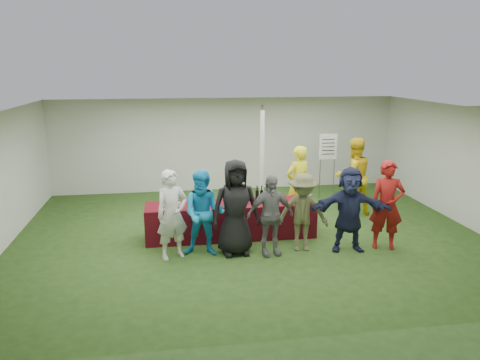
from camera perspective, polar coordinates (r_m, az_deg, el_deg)
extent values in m
plane|color=#284719|center=(10.24, 1.20, -6.77)|extent=(60.00, 60.00, 0.00)
plane|color=white|center=(13.73, -1.70, 4.37)|extent=(10.00, 0.00, 10.00)
plane|color=white|center=(6.12, 7.87, -7.84)|extent=(10.00, 0.00, 10.00)
plane|color=white|center=(11.78, 25.94, 1.40)|extent=(0.00, 8.00, 8.00)
plane|color=white|center=(9.63, 1.28, 8.46)|extent=(10.00, 10.00, 0.00)
cylinder|color=silver|center=(11.09, 2.69, 2.10)|extent=(0.10, 0.10, 2.70)
cube|color=#540F16|center=(10.05, -1.13, -4.89)|extent=(3.60, 0.80, 0.75)
cylinder|color=black|center=(10.04, 0.54, -2.01)|extent=(0.07, 0.07, 0.22)
cylinder|color=black|center=(10.00, 0.54, -1.19)|extent=(0.03, 0.03, 0.08)
cylinder|color=maroon|center=(9.99, 0.54, -0.90)|extent=(0.03, 0.03, 0.02)
cylinder|color=black|center=(10.12, 1.21, -1.90)|extent=(0.07, 0.07, 0.22)
cylinder|color=black|center=(10.08, 1.21, -1.07)|extent=(0.03, 0.03, 0.08)
cylinder|color=maroon|center=(10.06, 1.22, -0.79)|extent=(0.03, 0.03, 0.02)
cylinder|color=black|center=(10.14, 2.09, -1.87)|extent=(0.07, 0.07, 0.22)
cylinder|color=black|center=(10.10, 2.10, -1.05)|extent=(0.03, 0.03, 0.08)
cylinder|color=maroon|center=(10.08, 2.10, -0.76)|extent=(0.03, 0.03, 0.02)
cylinder|color=black|center=(10.15, 2.64, -1.85)|extent=(0.07, 0.07, 0.22)
cylinder|color=black|center=(10.11, 2.65, -1.03)|extent=(0.03, 0.03, 0.08)
cylinder|color=maroon|center=(10.10, 2.66, -0.74)|extent=(0.03, 0.03, 0.02)
cylinder|color=black|center=(10.18, 3.28, -1.82)|extent=(0.07, 0.07, 0.22)
cylinder|color=black|center=(10.14, 3.30, -1.00)|extent=(0.03, 0.03, 0.08)
cylinder|color=maroon|center=(10.12, 3.30, -0.72)|extent=(0.03, 0.03, 0.02)
cylinder|color=black|center=(10.19, 3.81, -1.81)|extent=(0.07, 0.07, 0.22)
cylinder|color=black|center=(10.15, 3.83, -0.99)|extent=(0.03, 0.03, 0.08)
cylinder|color=maroon|center=(10.14, 3.83, -0.71)|extent=(0.03, 0.03, 0.02)
cylinder|color=silver|center=(9.64, -9.20, -3.55)|extent=(0.06, 0.06, 0.00)
cylinder|color=silver|center=(9.62, -9.21, -3.32)|extent=(0.01, 0.01, 0.07)
cylinder|color=silver|center=(9.60, -9.23, -2.86)|extent=(0.06, 0.06, 0.08)
cylinder|color=#4D0810|center=(9.61, -9.22, -3.04)|extent=(0.05, 0.05, 0.02)
cylinder|color=silver|center=(9.56, -7.39, -3.62)|extent=(0.06, 0.06, 0.00)
cylinder|color=silver|center=(9.55, -7.40, -3.39)|extent=(0.01, 0.01, 0.07)
cylinder|color=silver|center=(9.53, -7.42, -2.93)|extent=(0.06, 0.06, 0.08)
cylinder|color=#4D0810|center=(9.53, -7.41, -3.11)|extent=(0.05, 0.05, 0.02)
cylinder|color=silver|center=(9.60, -5.81, -3.49)|extent=(0.06, 0.06, 0.00)
cylinder|color=silver|center=(9.59, -5.82, -3.27)|extent=(0.01, 0.01, 0.07)
cylinder|color=silver|center=(9.57, -5.83, -2.81)|extent=(0.06, 0.06, 0.08)
cylinder|color=silver|center=(9.63, -2.66, -3.39)|extent=(0.06, 0.06, 0.00)
cylinder|color=silver|center=(9.62, -2.66, -3.17)|extent=(0.01, 0.01, 0.07)
cylinder|color=silver|center=(9.59, -2.67, -2.71)|extent=(0.06, 0.06, 0.08)
cylinder|color=#4D0810|center=(9.60, -2.66, -2.88)|extent=(0.05, 0.05, 0.02)
cylinder|color=silver|center=(9.98, -1.37, -2.17)|extent=(0.07, 0.07, 0.20)
cylinder|color=silver|center=(9.95, -1.37, -1.53)|extent=(0.03, 0.03, 0.03)
cube|color=white|center=(10.29, 7.33, -2.28)|extent=(0.25, 0.18, 0.03)
cylinder|color=slate|center=(10.04, 8.16, -2.27)|extent=(0.23, 0.23, 0.18)
cylinder|color=slate|center=(13.08, 9.69, 0.12)|extent=(0.02, 0.02, 1.10)
cylinder|color=slate|center=(13.21, 11.34, 0.18)|extent=(0.02, 0.02, 1.10)
cube|color=white|center=(12.96, 10.69, 4.02)|extent=(0.50, 0.02, 0.70)
cube|color=black|center=(12.92, 10.75, 4.88)|extent=(0.36, 0.01, 0.02)
cube|color=black|center=(12.93, 10.73, 4.45)|extent=(0.36, 0.01, 0.02)
cube|color=black|center=(12.95, 10.71, 4.01)|extent=(0.36, 0.01, 0.02)
cube|color=black|center=(12.97, 10.69, 3.58)|extent=(0.36, 0.01, 0.02)
cube|color=black|center=(12.98, 10.67, 3.14)|extent=(0.36, 0.01, 0.02)
imported|color=yellow|center=(10.98, 7.06, -0.50)|extent=(0.78, 0.66, 1.81)
imported|color=yellow|center=(11.74, 13.64, 0.40)|extent=(1.02, 0.84, 1.91)
imported|color=silver|center=(8.92, -8.27, -4.20)|extent=(0.74, 0.62, 1.72)
imported|color=#1790CC|center=(9.00, -4.42, -4.07)|extent=(0.93, 0.79, 1.68)
imported|color=black|center=(9.00, -0.55, -3.37)|extent=(0.96, 0.66, 1.88)
imported|color=slate|center=(9.01, 3.68, -4.32)|extent=(0.98, 0.51, 1.59)
imported|color=brown|center=(9.29, 7.63, -3.93)|extent=(1.08, 0.71, 1.57)
imported|color=#1A1F3C|center=(9.43, 13.19, -3.51)|extent=(1.63, 0.73, 1.70)
imported|color=maroon|center=(9.73, 17.48, -2.95)|extent=(0.76, 0.61, 1.80)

